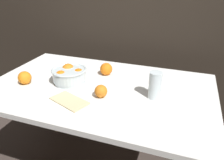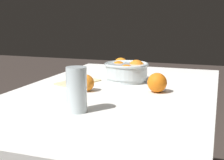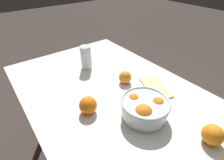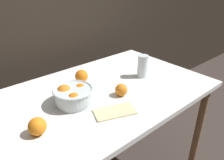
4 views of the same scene
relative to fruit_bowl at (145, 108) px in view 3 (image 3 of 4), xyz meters
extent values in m
cube|color=white|center=(0.20, 0.01, -0.07)|extent=(1.34, 0.83, 0.03)
cylinder|color=#936B47|center=(0.81, -0.35, -0.45)|extent=(0.05, 0.05, 0.74)
cylinder|color=#936B47|center=(0.81, 0.36, -0.45)|extent=(0.05, 0.05, 0.74)
cylinder|color=silver|center=(0.00, 0.00, -0.04)|extent=(0.19, 0.19, 0.02)
cylinder|color=silver|center=(0.00, 0.00, 0.00)|extent=(0.20, 0.20, 0.06)
torus|color=silver|center=(0.00, 0.00, 0.03)|extent=(0.21, 0.21, 0.01)
sphere|color=orange|center=(0.06, 0.01, 0.01)|extent=(0.07, 0.07, 0.07)
sphere|color=orange|center=(-0.03, 0.04, 0.01)|extent=(0.08, 0.08, 0.08)
sphere|color=orange|center=(-0.03, -0.05, 0.01)|extent=(0.07, 0.07, 0.07)
cylinder|color=#F4A314|center=(0.53, -0.01, -0.01)|extent=(0.06, 0.06, 0.09)
cylinder|color=silver|center=(0.53, -0.01, 0.02)|extent=(0.07, 0.07, 0.15)
sphere|color=orange|center=(0.25, -0.10, -0.02)|extent=(0.07, 0.07, 0.07)
sphere|color=orange|center=(0.17, 0.18, -0.01)|extent=(0.08, 0.08, 0.08)
sphere|color=orange|center=(-0.25, -0.11, -0.01)|extent=(0.08, 0.08, 0.08)
cube|color=beige|center=(0.11, -0.21, -0.05)|extent=(0.23, 0.18, 0.01)
camera|label=1|loc=(0.66, -1.07, 0.56)|focal=35.00mm
camera|label=2|loc=(1.43, 0.42, 0.26)|focal=50.00mm
camera|label=3|loc=(-0.36, 0.45, 0.53)|focal=28.00mm
camera|label=4|loc=(-0.49, -0.89, 0.60)|focal=35.00mm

